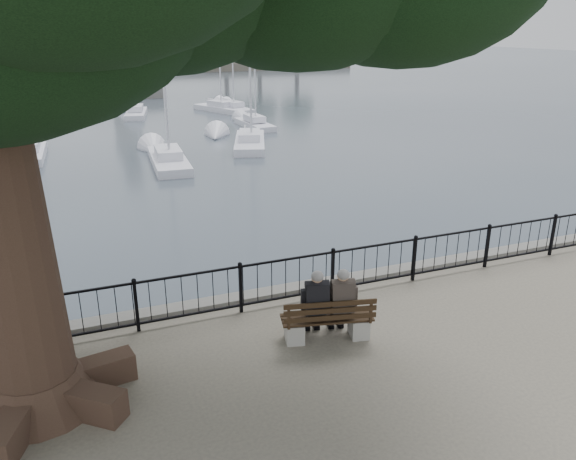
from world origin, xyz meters
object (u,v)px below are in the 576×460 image
bench (327,324)px  lion_monument (123,71)px  person_left (315,306)px  person_right (340,304)px

bench → lion_monument: 49.04m
bench → lion_monument: bearing=87.8°
bench → person_left: person_left is taller
person_left → person_right: bearing=-13.2°
bench → lion_monument: (1.86, 48.99, 1.02)m
bench → person_right: (0.26, 0.04, 0.33)m
bench → lion_monument: size_ratio=0.19×
person_left → person_right: 0.46m
person_right → lion_monument: size_ratio=0.15×
bench → lion_monument: lion_monument is taller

